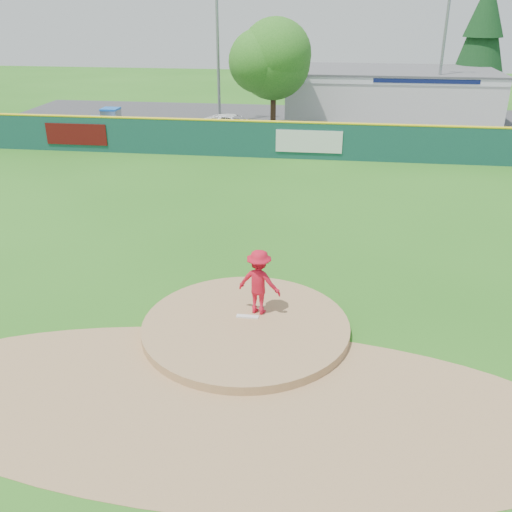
# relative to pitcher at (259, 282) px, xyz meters

# --- Properties ---
(ground) EXTENTS (120.00, 120.00, 0.00)m
(ground) POSITION_rel_pitcher_xyz_m (-0.27, -0.63, -1.17)
(ground) COLOR #286B19
(ground) RESTS_ON ground
(pitchers_mound) EXTENTS (5.50, 5.50, 0.50)m
(pitchers_mound) POSITION_rel_pitcher_xyz_m (-0.27, -0.63, -1.17)
(pitchers_mound) COLOR #9E774C
(pitchers_mound) RESTS_ON ground
(pitching_rubber) EXTENTS (0.60, 0.15, 0.04)m
(pitching_rubber) POSITION_rel_pitcher_xyz_m (-0.27, -0.33, -0.90)
(pitching_rubber) COLOR white
(pitching_rubber) RESTS_ON pitchers_mound
(infield_dirt_arc) EXTENTS (15.40, 15.40, 0.01)m
(infield_dirt_arc) POSITION_rel_pitcher_xyz_m (-0.27, -3.63, -1.16)
(infield_dirt_arc) COLOR #9E774C
(infield_dirt_arc) RESTS_ON ground
(parking_lot) EXTENTS (44.00, 16.00, 0.02)m
(parking_lot) POSITION_rel_pitcher_xyz_m (-0.27, 26.37, -1.16)
(parking_lot) COLOR #38383A
(parking_lot) RESTS_ON ground
(pitcher) EXTENTS (1.31, 0.94, 1.83)m
(pitcher) POSITION_rel_pitcher_xyz_m (0.00, 0.00, 0.00)
(pitcher) COLOR red
(pitcher) RESTS_ON pitchers_mound
(van) EXTENTS (4.66, 2.72, 1.22)m
(van) POSITION_rel_pitcher_xyz_m (-4.76, 23.04, -0.54)
(van) COLOR white
(van) RESTS_ON parking_lot
(pool_building_grp) EXTENTS (15.20, 8.20, 3.31)m
(pool_building_grp) POSITION_rel_pitcher_xyz_m (5.73, 31.36, 0.50)
(pool_building_grp) COLOR silver
(pool_building_grp) RESTS_ON ground
(fence_banners) EXTENTS (16.87, 0.04, 1.20)m
(fence_banners) POSITION_rel_pitcher_xyz_m (-6.18, 17.29, -0.17)
(fence_banners) COLOR #510C0B
(fence_banners) RESTS_ON ground
(playground_slide) EXTENTS (1.08, 3.03, 1.67)m
(playground_slide) POSITION_rel_pitcher_xyz_m (-12.51, 21.89, -0.32)
(playground_slide) COLOR blue
(playground_slide) RESTS_ON ground
(outfield_fence) EXTENTS (40.00, 0.14, 2.07)m
(outfield_fence) POSITION_rel_pitcher_xyz_m (-0.27, 17.37, -0.08)
(outfield_fence) COLOR #14433C
(outfield_fence) RESTS_ON ground
(deciduous_tree) EXTENTS (5.60, 5.60, 7.36)m
(deciduous_tree) POSITION_rel_pitcher_xyz_m (-2.27, 24.37, 3.39)
(deciduous_tree) COLOR #382314
(deciduous_tree) RESTS_ON ground
(conifer_tree) EXTENTS (4.40, 4.40, 9.50)m
(conifer_tree) POSITION_rel_pitcher_xyz_m (12.73, 35.37, 4.38)
(conifer_tree) COLOR #382314
(conifer_tree) RESTS_ON ground
(light_pole_left) EXTENTS (1.75, 0.25, 11.00)m
(light_pole_left) POSITION_rel_pitcher_xyz_m (-6.27, 26.37, 4.88)
(light_pole_left) COLOR gray
(light_pole_left) RESTS_ON ground
(light_pole_right) EXTENTS (1.75, 0.25, 10.00)m
(light_pole_right) POSITION_rel_pitcher_xyz_m (8.73, 28.37, 4.38)
(light_pole_right) COLOR gray
(light_pole_right) RESTS_ON ground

